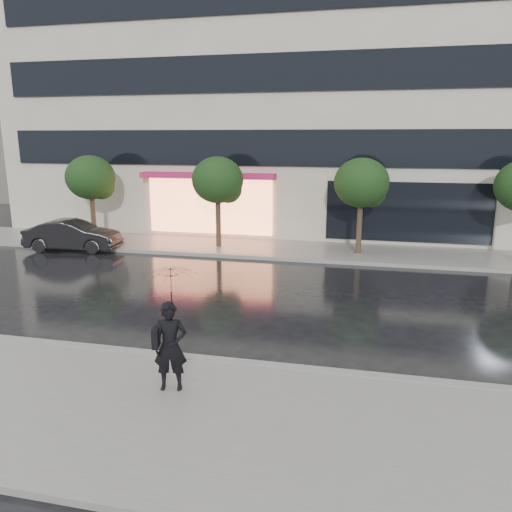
% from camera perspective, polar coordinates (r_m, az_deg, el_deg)
% --- Properties ---
extents(ground, '(120.00, 120.00, 0.00)m').
position_cam_1_polar(ground, '(11.98, -4.57, -10.09)').
color(ground, black).
rests_on(ground, ground).
extents(sidewalk_near, '(60.00, 4.50, 0.12)m').
position_cam_1_polar(sidewalk_near, '(9.24, -10.87, -17.47)').
color(sidewalk_near, slate).
rests_on(sidewalk_near, ground).
extents(sidewalk_far, '(60.00, 3.50, 0.12)m').
position_cam_1_polar(sidewalk_far, '(21.50, 3.58, 0.74)').
color(sidewalk_far, slate).
rests_on(sidewalk_far, ground).
extents(curb_near, '(60.00, 0.25, 0.14)m').
position_cam_1_polar(curb_near, '(11.08, -6.15, -11.75)').
color(curb_near, gray).
rests_on(curb_near, ground).
extents(curb_far, '(60.00, 0.25, 0.14)m').
position_cam_1_polar(curb_far, '(19.82, 2.76, -0.31)').
color(curb_far, gray).
rests_on(curb_far, ground).
extents(office_building, '(30.00, 12.76, 18.00)m').
position_cam_1_polar(office_building, '(28.94, 6.54, 21.75)').
color(office_building, beige).
rests_on(office_building, ground).
extents(tree_far_west, '(2.20, 2.20, 3.99)m').
position_cam_1_polar(tree_far_west, '(23.97, -18.23, 8.34)').
color(tree_far_west, '#33261C').
rests_on(tree_far_west, ground).
extents(tree_mid_west, '(2.20, 2.20, 3.99)m').
position_cam_1_polar(tree_mid_west, '(21.51, -4.23, 8.46)').
color(tree_mid_west, '#33261C').
rests_on(tree_mid_west, ground).
extents(tree_mid_east, '(2.20, 2.20, 3.99)m').
position_cam_1_polar(tree_mid_east, '(20.58, 12.12, 7.98)').
color(tree_mid_east, '#33261C').
rests_on(tree_mid_east, ground).
extents(parked_car, '(4.12, 1.81, 1.32)m').
position_cam_1_polar(parked_car, '(22.85, -20.20, 2.23)').
color(parked_car, black).
rests_on(parked_car, ground).
extents(pedestrian_with_umbrella, '(1.14, 1.15, 2.40)m').
position_cam_1_polar(pedestrian_with_umbrella, '(9.30, -9.72, -6.19)').
color(pedestrian_with_umbrella, black).
rests_on(pedestrian_with_umbrella, sidewalk_near).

